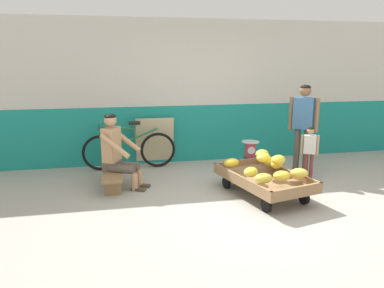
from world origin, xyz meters
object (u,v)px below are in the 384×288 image
(vendor_seated, at_px, (117,151))
(plastic_crate, at_px, (250,167))
(bicycle_near_left, at_px, (129,150))
(customer_adult, at_px, (303,120))
(shopping_bag, at_px, (255,179))
(weighing_scale, at_px, (250,149))
(sign_board, at_px, (155,141))
(banana_cart, at_px, (263,180))
(customer_child, at_px, (309,148))
(low_bench, at_px, (113,174))

(vendor_seated, xyz_separation_m, plastic_crate, (2.20, 0.15, -0.42))
(bicycle_near_left, distance_m, customer_adult, 3.07)
(vendor_seated, xyz_separation_m, shopping_bag, (2.08, -0.40, -0.45))
(plastic_crate, xyz_separation_m, weighing_scale, (0.00, -0.00, 0.30))
(sign_board, bearing_deg, banana_cart, -56.00)
(shopping_bag, bearing_deg, customer_child, 4.32)
(low_bench, xyz_separation_m, customer_child, (3.10, -0.37, 0.35))
(banana_cart, relative_size, weighing_scale, 5.34)
(vendor_seated, relative_size, shopping_bag, 4.75)
(customer_adult, bearing_deg, weighing_scale, 172.53)
(bicycle_near_left, distance_m, sign_board, 0.54)
(low_bench, relative_size, plastic_crate, 3.07)
(shopping_bag, bearing_deg, customer_adult, 23.52)
(plastic_crate, height_order, customer_adult, customer_adult)
(low_bench, distance_m, vendor_seated, 0.38)
(customer_child, height_order, shopping_bag, customer_child)
(customer_child, bearing_deg, plastic_crate, 149.82)
(vendor_seated, height_order, bicycle_near_left, vendor_seated)
(banana_cart, bearing_deg, bicycle_near_left, 135.80)
(weighing_scale, height_order, customer_adult, customer_adult)
(weighing_scale, distance_m, bicycle_near_left, 2.15)
(banana_cart, height_order, sign_board, sign_board)
(shopping_bag, bearing_deg, plastic_crate, 78.07)
(vendor_seated, bearing_deg, weighing_scale, 3.76)
(low_bench, xyz_separation_m, bicycle_near_left, (0.29, 0.92, 0.15))
(banana_cart, height_order, weighing_scale, weighing_scale)
(sign_board, bearing_deg, plastic_crate, -34.58)
(sign_board, distance_m, customer_adult, 2.69)
(plastic_crate, height_order, sign_board, sign_board)
(plastic_crate, xyz_separation_m, bicycle_near_left, (-1.98, 0.81, 0.20))
(customer_adult, bearing_deg, vendor_seated, -179.44)
(low_bench, relative_size, bicycle_near_left, 0.66)
(sign_board, xyz_separation_m, shopping_bag, (1.39, -1.58, -0.32))
(vendor_seated, xyz_separation_m, bicycle_near_left, (0.21, 0.96, -0.21))
(plastic_crate, distance_m, customer_adult, 1.19)
(low_bench, xyz_separation_m, weighing_scale, (2.28, 0.10, 0.25))
(weighing_scale, relative_size, customer_adult, 0.20)
(bicycle_near_left, bearing_deg, weighing_scale, -22.35)
(bicycle_near_left, relative_size, customer_adult, 1.09)
(low_bench, bearing_deg, customer_adult, -0.18)
(plastic_crate, bearing_deg, shopping_bag, -101.93)
(banana_cart, distance_m, customer_child, 1.13)
(bicycle_near_left, bearing_deg, banana_cart, -44.20)
(weighing_scale, height_order, customer_child, customer_child)
(customer_child, bearing_deg, shopping_bag, -175.68)
(banana_cart, xyz_separation_m, sign_board, (-1.35, 2.01, 0.20))
(vendor_seated, height_order, customer_adult, customer_adult)
(bicycle_near_left, height_order, customer_adult, customer_adult)
(low_bench, height_order, bicycle_near_left, bicycle_near_left)
(customer_adult, distance_m, customer_child, 0.54)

